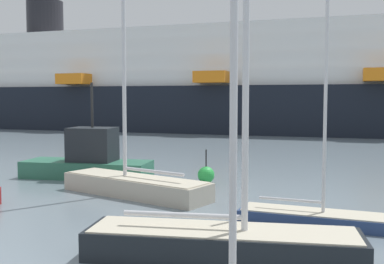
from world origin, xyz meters
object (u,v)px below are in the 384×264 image
sailboat_7 (134,180)px  fishing_boat_1 (89,161)px  sailboat_5 (223,237)px  sailboat_0 (312,213)px  channel_buoy_1 (206,175)px  cruise_ship (162,86)px

sailboat_7 → fishing_boat_1: size_ratio=2.05×
sailboat_5 → sailboat_0: bearing=56.5°
fishing_boat_1 → sailboat_0: bearing=-32.4°
channel_buoy_1 → cruise_ship: cruise_ship is taller
sailboat_5 → channel_buoy_1: 10.40m
sailboat_0 → cruise_ship: (-20.77, 40.95, 5.12)m
sailboat_0 → fishing_boat_1: sailboat_0 is taller
channel_buoy_1 → fishing_boat_1: bearing=-177.6°
sailboat_5 → fishing_boat_1: (-9.23, 9.65, 0.31)m
sailboat_0 → sailboat_7: 7.57m
sailboat_7 → channel_buoy_1: (2.06, 3.53, -0.23)m
sailboat_5 → cruise_ship: cruise_ship is taller
cruise_ship → channel_buoy_1: bearing=-64.7°
channel_buoy_1 → sailboat_5: bearing=-72.1°
fishing_boat_1 → cruise_ship: cruise_ship is taller
fishing_boat_1 → channel_buoy_1: size_ratio=4.11×
channel_buoy_1 → sailboat_7: bearing=-120.3°
sailboat_5 → sailboat_7: 8.26m
channel_buoy_1 → cruise_ship: bearing=114.1°
channel_buoy_1 → cruise_ship: size_ratio=0.02×
fishing_boat_1 → sailboat_7: bearing=-45.1°
sailboat_7 → cruise_ship: 41.19m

